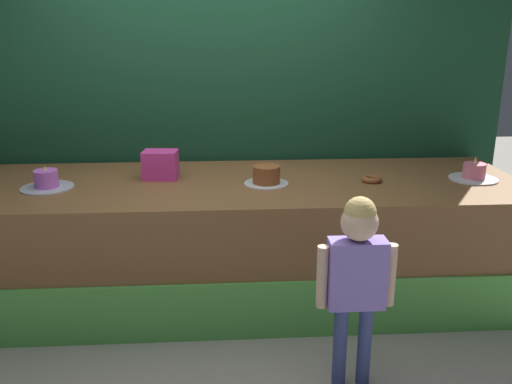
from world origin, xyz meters
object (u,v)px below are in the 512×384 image
object	(u,v)px
cake_center_left	(47,181)
cake_far_right	(474,173)
donut	(371,179)
cake_center_right	(266,176)
child_figure	(357,268)
pink_box	(160,165)

from	to	relation	value
cake_center_left	cake_far_right	world-z (taller)	cake_far_right
donut	cake_center_right	distance (m)	0.72
child_figure	cake_far_right	distance (m)	1.48
child_figure	cake_center_left	world-z (taller)	child_figure
pink_box	cake_far_right	world-z (taller)	pink_box
child_figure	cake_center_left	bearing A→B (deg)	151.29
donut	cake_center_right	size ratio (longest dim) A/B	0.47
child_figure	cake_center_right	distance (m)	1.08
cake_center_left	cake_far_right	distance (m)	2.86
pink_box	cake_center_left	bearing A→B (deg)	-164.89
donut	cake_center_right	bearing A→B (deg)	-178.91
cake_center_right	cake_far_right	distance (m)	1.43
pink_box	cake_far_right	bearing A→B (deg)	-4.41
cake_center_left	child_figure	bearing A→B (deg)	-28.71
cake_center_right	cake_far_right	world-z (taller)	cake_far_right
donut	cake_center_right	world-z (taller)	cake_center_right
pink_box	cake_center_right	world-z (taller)	pink_box
child_figure	donut	distance (m)	1.08
pink_box	cake_far_right	size ratio (longest dim) A/B	0.71
cake_center_left	cake_far_right	xyz separation A→B (m)	(2.86, 0.03, -0.00)
donut	cake_far_right	xyz separation A→B (m)	(0.71, 0.01, 0.03)
cake_center_left	cake_center_right	world-z (taller)	cake_center_left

